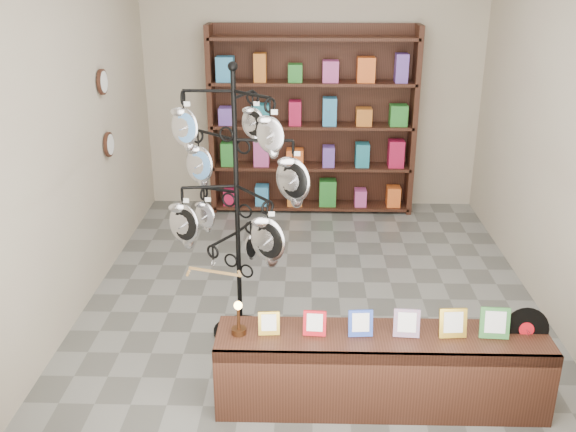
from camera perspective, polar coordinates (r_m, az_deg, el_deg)
ground at (r=5.87m, az=2.11°, el=-7.24°), size 5.00×5.00×0.00m
room_envelope at (r=5.24m, az=2.39°, el=10.80°), size 5.00×5.00×5.00m
display_tree at (r=4.83m, az=-4.62°, el=2.63°), size 1.19×1.19×2.19m
front_shelf at (r=4.49m, az=8.24°, el=-13.35°), size 2.20×0.46×0.78m
back_shelving at (r=7.66m, az=2.15°, el=7.93°), size 2.42×0.36×2.20m
wall_clocks at (r=6.39m, az=-15.90°, el=8.74°), size 0.03×0.24×0.84m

